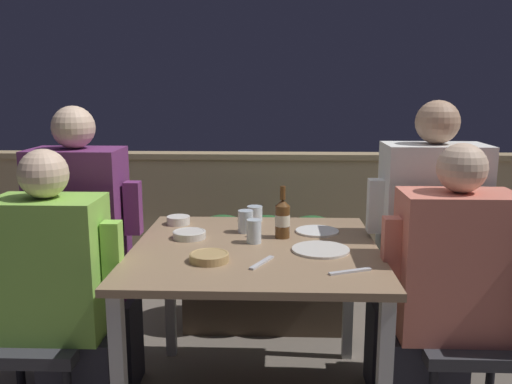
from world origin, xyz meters
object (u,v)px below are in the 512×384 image
chair_left_near (13,311)px  potted_plant (58,260)px  person_coral_top (444,296)px  person_white_polo (423,252)px  chair_left_far (48,279)px  person_purple_stripe (88,251)px  beer_bottle (282,218)px  chair_right_far (464,284)px  chair_right_near (494,313)px  person_green_blouse (61,298)px

chair_left_near → potted_plant: bearing=100.8°
person_coral_top → potted_plant: size_ratio=1.61×
person_coral_top → potted_plant: bearing=157.0°
chair_left_near → person_white_polo: 1.77m
chair_left_far → person_purple_stripe: (0.20, 0.00, 0.14)m
person_coral_top → beer_bottle: (-0.64, 0.30, 0.24)m
chair_left_far → chair_right_far: size_ratio=1.00×
person_white_polo → beer_bottle: 0.66m
chair_right_far → chair_right_near: bearing=-88.9°
chair_left_near → person_white_polo: bearing=12.4°
person_purple_stripe → potted_plant: (-0.35, 0.48, -0.21)m
person_green_blouse → beer_bottle: person_green_blouse is taller
person_purple_stripe → person_white_polo: 1.53m
chair_left_far → beer_bottle: 1.13m
person_white_polo → potted_plant: size_ratio=1.81×
potted_plant → person_green_blouse: bearing=-66.9°
chair_left_near → beer_bottle: beer_bottle is taller
chair_right_far → beer_bottle: bearing=-177.9°
person_white_polo → potted_plant: bearing=166.0°
person_coral_top → chair_right_near: bearing=-0.0°
person_white_polo → potted_plant: person_white_polo is taller
person_purple_stripe → potted_plant: bearing=125.7°
person_white_polo → beer_bottle: size_ratio=5.78×
person_white_polo → beer_bottle: (-0.64, -0.03, 0.16)m
chair_left_near → person_coral_top: size_ratio=0.74×
person_coral_top → person_white_polo: (-0.00, 0.33, 0.08)m
person_white_polo → person_purple_stripe: bearing=-179.5°
person_purple_stripe → person_coral_top: (1.54, -0.32, -0.07)m
chair_left_far → person_purple_stripe: 0.24m
chair_left_far → potted_plant: 0.51m
person_purple_stripe → chair_right_near: 1.77m
chair_left_far → person_coral_top: bearing=-10.3°
person_coral_top → person_purple_stripe: bearing=168.4°
chair_left_far → person_coral_top: 1.76m
person_coral_top → person_green_blouse: bearing=-178.1°
chair_right_near → person_white_polo: size_ratio=0.66×
chair_left_far → beer_bottle: beer_bottle is taller
person_green_blouse → chair_right_far: 1.76m
person_green_blouse → chair_right_near: (1.72, 0.05, -0.06)m
person_green_blouse → chair_left_far: (-0.21, 0.37, -0.06)m
person_coral_top → person_white_polo: 0.34m
chair_left_near → person_purple_stripe: person_purple_stripe is taller
chair_left_near → person_coral_top: bearing=1.7°
chair_left_near → beer_bottle: (1.08, 0.35, 0.31)m
chair_left_far → chair_right_near: size_ratio=1.00×
chair_left_far → beer_bottle: (1.09, -0.02, 0.31)m
person_green_blouse → person_white_polo: bearing=14.0°
person_green_blouse → person_purple_stripe: size_ratio=0.89×
chair_right_far → beer_bottle: beer_bottle is taller
chair_left_far → chair_right_far: (1.92, 0.01, 0.00)m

